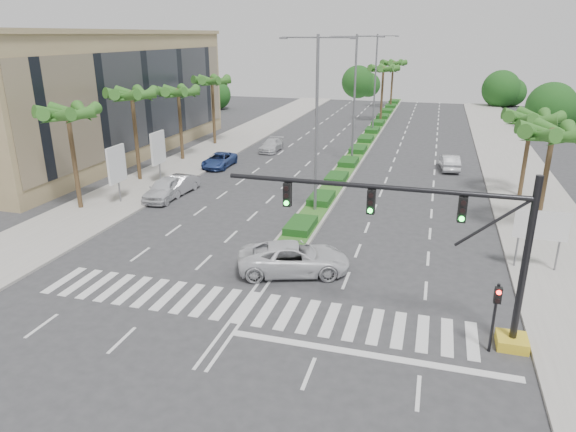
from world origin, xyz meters
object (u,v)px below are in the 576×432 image
car_right (450,162)px  car_parked_b (178,185)px  car_parked_c (219,160)px  car_parked_d (271,145)px  car_crossing (294,258)px  car_parked_a (165,189)px

car_right → car_parked_b: bearing=27.9°
car_parked_c → car_parked_d: 8.50m
car_crossing → car_parked_b: bearing=29.8°
car_crossing → car_parked_a: bearing=34.8°
car_parked_b → car_parked_c: bearing=97.6°
car_parked_c → car_crossing: bearing=-58.5°
car_parked_a → car_parked_b: car_parked_a is taller
car_parked_a → car_parked_c: size_ratio=1.01×
car_parked_c → car_parked_d: car_parked_c is taller
car_parked_c → car_parked_a: bearing=-91.2°
car_right → car_parked_a: bearing=30.4°
car_parked_a → car_parked_d: car_parked_a is taller
car_crossing → car_right: size_ratio=1.35×
car_parked_d → car_parked_c: bearing=-109.0°
car_parked_d → car_crossing: 30.06m
car_parked_a → car_right: size_ratio=1.10×
car_parked_a → car_parked_c: (0.00, 10.46, -0.16)m
car_parked_b → car_crossing: car_crossing is taller
car_parked_b → car_parked_c: car_parked_b is taller
car_parked_d → car_crossing: (10.32, -28.23, 0.18)m
car_parked_c → car_crossing: 23.95m
car_parked_d → car_crossing: car_crossing is taller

